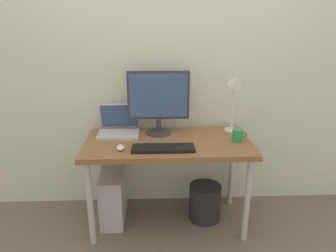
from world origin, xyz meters
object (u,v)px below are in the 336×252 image
keyboard (163,148)px  wastebasket (205,202)px  laptop (119,126)px  desk_lamp (235,90)px  mouse (120,148)px  computer_tower (113,197)px  monitor (158,99)px  desk (168,150)px  coffee_mug (238,135)px

keyboard → wastebasket: keyboard is taller
laptop → desk_lamp: 0.96m
desk_lamp → keyboard: 0.74m
laptop → mouse: laptop is taller
computer_tower → monitor: bearing=19.3°
desk_lamp → wastebasket: size_ratio=1.63×
desk → mouse: (-0.34, -0.15, 0.09)m
computer_tower → wastebasket: 0.75m
coffee_mug → desk: bearing=177.4°
monitor → desk_lamp: (0.59, 0.00, 0.07)m
coffee_mug → laptop: bearing=166.8°
mouse → wastebasket: bearing=16.1°
monitor → wastebasket: (0.37, -0.14, -0.84)m
desk_lamp → mouse: bearing=-159.4°
laptop → keyboard: 0.50m
desk → keyboard: bearing=-103.8°
desk_lamp → coffee_mug: desk_lamp is taller
laptop → mouse: size_ratio=3.56×
monitor → desk: bearing=-68.9°
desk → computer_tower: size_ratio=2.98×
monitor → keyboard: bearing=-85.5°
desk_lamp → coffee_mug: (-0.01, -0.20, -0.30)m
desk → coffee_mug: bearing=-2.6°
desk → desk_lamp: desk_lamp is taller
desk → mouse: bearing=-155.9°
keyboard → laptop: bearing=134.3°
monitor → mouse: size_ratio=5.57×
laptop → keyboard: laptop is taller
desk_lamp → computer_tower: desk_lamp is taller
laptop → coffee_mug: (0.91, -0.21, -0.01)m
desk → coffee_mug: 0.53m
laptop → desk: bearing=-26.1°
desk → keyboard: size_ratio=2.84×
desk_lamp → laptop: bearing=179.1°
laptop → mouse: (0.05, -0.34, -0.04)m
desk_lamp → mouse: desk_lamp is taller
desk_lamp → mouse: size_ratio=5.45×
desk_lamp → computer_tower: size_ratio=1.17×
mouse → desk: bearing=24.1°
monitor → laptop: bearing=177.2°
keyboard → wastebasket: bearing=29.9°
wastebasket → desk_lamp: bearing=32.6°
desk_lamp → coffee_mug: 0.36m
monitor → desk_lamp: 0.60m
desk → monitor: (-0.07, 0.17, 0.35)m
desk → monitor: bearing=111.1°
desk → laptop: bearing=153.9°
monitor → mouse: (-0.27, -0.33, -0.26)m
mouse → wastebasket: size_ratio=0.30×
computer_tower → mouse: bearing=-61.4°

